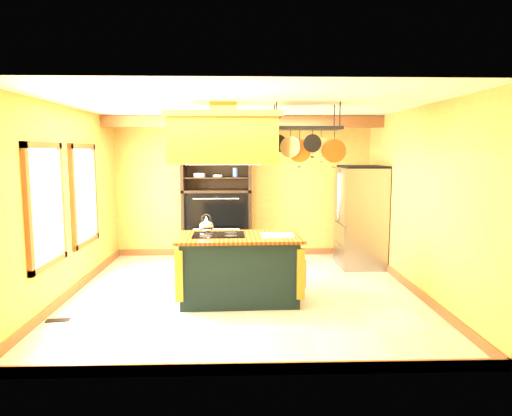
{
  "coord_description": "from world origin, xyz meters",
  "views": [
    {
      "loc": [
        -0.03,
        -6.5,
        2.06
      ],
      "look_at": [
        0.18,
        0.3,
        1.22
      ],
      "focal_mm": 32.0,
      "sensor_mm": 36.0,
      "label": 1
    }
  ],
  "objects": [
    {
      "name": "wall_left",
      "position": [
        -2.5,
        0.0,
        1.35
      ],
      "size": [
        0.02,
        5.0,
        2.7
      ],
      "primitive_type": "cube",
      "color": "gold",
      "rests_on": "floor"
    },
    {
      "name": "floor",
      "position": [
        0.0,
        0.0,
        0.0
      ],
      "size": [
        5.0,
        5.0,
        0.0
      ],
      "primitive_type": "plane",
      "color": "beige",
      "rests_on": "ground"
    },
    {
      "name": "wall_front",
      "position": [
        0.0,
        -2.5,
        1.35
      ],
      "size": [
        5.0,
        0.02,
        2.7
      ],
      "primitive_type": "cube",
      "color": "gold",
      "rests_on": "floor"
    },
    {
      "name": "kitchen_island",
      "position": [
        -0.07,
        -0.35,
        0.47
      ],
      "size": [
        1.73,
        1.0,
        1.11
      ],
      "rotation": [
        0.0,
        0.0,
        0.03
      ],
      "color": "black",
      "rests_on": "floor"
    },
    {
      "name": "floor_register",
      "position": [
        -2.3,
        -1.04,
        0.01
      ],
      "size": [
        0.29,
        0.16,
        0.01
      ],
      "primitive_type": "cube",
      "rotation": [
        0.0,
        0.0,
        0.14
      ],
      "color": "black",
      "rests_on": "floor"
    },
    {
      "name": "refrigerator",
      "position": [
        2.1,
        1.54,
        0.86
      ],
      "size": [
        0.77,
        0.91,
        1.78
      ],
      "color": "gray",
      "rests_on": "floor"
    },
    {
      "name": "wall_back",
      "position": [
        0.0,
        2.5,
        1.35
      ],
      "size": [
        5.0,
        0.02,
        2.7
      ],
      "primitive_type": "cube",
      "color": "gold",
      "rests_on": "floor"
    },
    {
      "name": "window_near",
      "position": [
        -2.47,
        -0.8,
        1.4
      ],
      "size": [
        0.06,
        1.06,
        1.56
      ],
      "color": "brown",
      "rests_on": "wall_left"
    },
    {
      "name": "wall_right",
      "position": [
        2.5,
        0.0,
        1.35
      ],
      "size": [
        0.02,
        5.0,
        2.7
      ],
      "primitive_type": "cube",
      "color": "gold",
      "rests_on": "floor"
    },
    {
      "name": "window_far",
      "position": [
        -2.47,
        0.6,
        1.4
      ],
      "size": [
        0.06,
        1.06,
        1.56
      ],
      "color": "brown",
      "rests_on": "wall_left"
    },
    {
      "name": "range_hood",
      "position": [
        -0.27,
        -0.36,
        2.26
      ],
      "size": [
        1.5,
        0.85,
        0.8
      ],
      "color": "gold",
      "rests_on": "ceiling"
    },
    {
      "name": "ceiling",
      "position": [
        0.0,
        0.0,
        2.7
      ],
      "size": [
        5.0,
        5.0,
        0.0
      ],
      "primitive_type": "plane",
      "rotation": [
        3.14,
        0.0,
        0.0
      ],
      "color": "white",
      "rests_on": "wall_back"
    },
    {
      "name": "pot_rack",
      "position": [
        0.84,
        -0.36,
        2.25
      ],
      "size": [
        1.01,
        0.46,
        0.78
      ],
      "color": "black",
      "rests_on": "ceiling"
    },
    {
      "name": "ceiling_beam",
      "position": [
        0.0,
        1.7,
        2.59
      ],
      "size": [
        5.0,
        0.15,
        0.2
      ],
      "primitive_type": "cube",
      "color": "brown",
      "rests_on": "ceiling"
    },
    {
      "name": "hutch",
      "position": [
        -0.51,
        2.25,
        0.9
      ],
      "size": [
        1.32,
        0.6,
        2.33
      ],
      "color": "black",
      "rests_on": "floor"
    }
  ]
}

